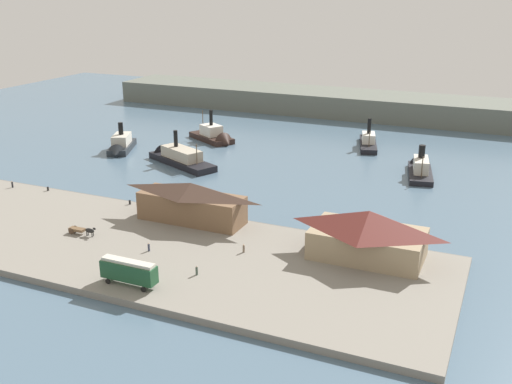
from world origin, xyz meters
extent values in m
plane|color=slate|center=(0.00, 0.00, 0.00)|extent=(320.00, 320.00, 0.00)
cube|color=gray|center=(0.00, -22.00, 0.60)|extent=(110.00, 36.00, 1.20)
cube|color=#666159|center=(0.00, -3.60, 0.50)|extent=(110.00, 0.80, 1.00)
cube|color=brown|center=(2.44, -8.34, 3.99)|extent=(21.20, 7.00, 5.58)
pyramid|color=#473328|center=(2.44, -8.34, 7.97)|extent=(21.62, 7.35, 2.38)
cube|color=#998466|center=(38.25, -10.70, 3.69)|extent=(18.98, 10.85, 4.97)
pyramid|color=maroon|center=(38.25, -10.70, 7.92)|extent=(19.35, 11.39, 3.49)
cube|color=#1E4C2D|center=(6.72, -35.75, 3.50)|extent=(9.41, 2.24, 2.81)
cube|color=beige|center=(6.72, -35.75, 5.16)|extent=(9.04, 1.56, 0.50)
cylinder|color=black|center=(10.02, -34.63, 1.65)|extent=(0.90, 0.18, 0.90)
cylinder|color=black|center=(10.02, -36.87, 1.65)|extent=(0.90, 0.18, 0.90)
cylinder|color=black|center=(3.43, -34.63, 1.65)|extent=(0.90, 0.18, 0.90)
cylinder|color=black|center=(3.43, -36.87, 1.65)|extent=(0.90, 0.18, 0.90)
cube|color=brown|center=(-14.26, -22.66, 2.05)|extent=(3.12, 1.30, 0.50)
cylinder|color=#4C3828|center=(-15.20, -22.01, 1.80)|extent=(1.20, 0.10, 1.20)
cylinder|color=#4C3828|center=(-15.20, -23.31, 1.80)|extent=(1.20, 0.10, 1.20)
ellipsoid|color=black|center=(-11.30, -22.66, 2.30)|extent=(2.00, 0.70, 0.90)
ellipsoid|color=black|center=(-10.20, -22.66, 2.85)|extent=(0.70, 0.32, 0.44)
cylinder|color=black|center=(-10.70, -22.46, 1.70)|extent=(0.16, 0.16, 1.00)
cylinder|color=black|center=(-10.70, -22.86, 1.70)|extent=(0.16, 0.16, 1.00)
cylinder|color=black|center=(-11.90, -22.46, 1.70)|extent=(0.16, 0.16, 1.00)
cylinder|color=black|center=(-11.90, -22.86, 1.70)|extent=(0.16, 0.16, 1.00)
cylinder|color=#232328|center=(-45.90, -6.97, 1.87)|extent=(0.39, 0.39, 1.34)
sphere|color=#CCA889|center=(-45.90, -6.97, 2.66)|extent=(0.25, 0.25, 0.25)
cylinder|color=#33384C|center=(2.47, -23.87, 1.85)|extent=(0.38, 0.38, 1.31)
sphere|color=#CCA889|center=(2.47, -23.87, 2.63)|extent=(0.24, 0.24, 0.24)
cylinder|color=#3D4C42|center=(14.68, -28.50, 1.87)|extent=(0.39, 0.39, 1.34)
sphere|color=#CCA889|center=(14.68, -28.50, 2.67)|extent=(0.25, 0.25, 0.25)
cylinder|color=#6B5B4C|center=(18.03, -17.62, 1.84)|extent=(0.38, 0.38, 1.29)
sphere|color=#CCA889|center=(18.03, -17.62, 2.61)|extent=(0.24, 0.24, 0.24)
cylinder|color=black|center=(-14.49, -5.37, 1.65)|extent=(0.44, 0.44, 0.90)
cylinder|color=black|center=(-36.77, -5.46, 1.65)|extent=(0.44, 0.44, 0.90)
cube|color=#23282D|center=(-44.96, 34.29, 0.88)|extent=(10.76, 15.83, 1.76)
cone|color=#23282D|center=(-42.07, 27.43, 0.88)|extent=(5.52, 4.36, 4.86)
cube|color=beige|center=(-44.96, 34.29, 3.22)|extent=(6.99, 8.87, 2.93)
cylinder|color=black|center=(-44.96, 34.29, 6.43)|extent=(1.38, 1.38, 3.47)
cube|color=black|center=(19.74, 66.81, 0.73)|extent=(9.39, 19.23, 1.46)
cone|color=black|center=(17.28, 75.81, 0.73)|extent=(4.90, 4.34, 4.16)
cube|color=silver|center=(19.74, 66.81, 2.78)|extent=(5.25, 7.28, 2.64)
cylinder|color=black|center=(19.78, 66.65, 6.36)|extent=(1.09, 1.09, 4.53)
cylinder|color=brown|center=(21.22, 61.41, 3.62)|extent=(0.24, 0.24, 4.32)
cube|color=black|center=(-26.48, 54.93, 0.81)|extent=(17.45, 14.01, 1.62)
cone|color=black|center=(-19.44, 50.76, 0.81)|extent=(5.56, 6.61, 5.94)
cube|color=silver|center=(-26.48, 54.93, 3.21)|extent=(7.85, 7.30, 3.20)
cylinder|color=black|center=(-26.46, 54.91, 7.17)|extent=(1.05, 1.05, 4.71)
cylinder|color=brown|center=(-30.71, 57.43, 5.09)|extent=(0.24, 0.24, 6.95)
cube|color=black|center=(38.62, 43.82, 0.66)|extent=(8.93, 18.36, 1.33)
cone|color=black|center=(36.90, 52.45, 0.66)|extent=(5.57, 4.09, 5.05)
cube|color=beige|center=(38.62, 43.82, 2.92)|extent=(5.12, 9.22, 3.18)
cylinder|color=black|center=(38.38, 45.00, 6.11)|extent=(1.60, 1.60, 3.19)
cylinder|color=brown|center=(39.65, 38.64, 3.94)|extent=(0.24, 0.24, 5.22)
cube|color=black|center=(-21.40, 28.29, 0.85)|extent=(23.60, 15.57, 1.69)
cone|color=black|center=(-31.85, 33.23, 0.85)|extent=(6.18, 6.90, 5.66)
cube|color=#B2A893|center=(-21.40, 28.29, 3.13)|extent=(13.57, 9.84, 2.87)
cylinder|color=black|center=(-23.67, 29.36, 6.75)|extent=(1.08, 1.08, 4.39)
cylinder|color=brown|center=(-15.12, 25.33, 4.37)|extent=(0.24, 0.24, 5.35)
cube|color=#60665B|center=(0.00, 110.00, 4.00)|extent=(180.00, 24.00, 8.00)
camera|label=1|loc=(58.50, -104.52, 45.80)|focal=42.02mm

